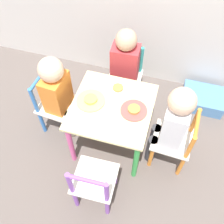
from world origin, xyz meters
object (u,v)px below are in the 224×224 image
object	(u,v)px
chair_blue	(55,105)
plate_right	(134,110)
child_left	(58,91)
plate_back	(118,89)
child_right	(172,123)
chair_orange	(175,141)
kids_table	(112,113)
chair_purple	(94,183)
storage_bin	(203,99)
chair_teal	(125,78)
plate_left	(91,100)
child_back	(124,66)

from	to	relation	value
chair_blue	plate_right	distance (m)	0.64
child_left	plate_back	world-z (taller)	child_left
child_right	chair_orange	bearing A→B (deg)	90.00
plate_right	kids_table	bearing A→B (deg)	180.00
chair_purple	storage_bin	size ratio (longest dim) A/B	1.47
chair_blue	child_left	size ratio (longest dim) A/B	0.71
chair_purple	plate_right	size ratio (longest dim) A/B	2.92
storage_bin	kids_table	bearing A→B (deg)	-138.11
kids_table	chair_purple	world-z (taller)	chair_purple
chair_teal	plate_back	world-z (taller)	chair_teal
chair_blue	chair_purple	bearing A→B (deg)	-131.68
chair_purple	plate_back	world-z (taller)	chair_purple
chair_teal	plate_left	distance (m)	0.52
plate_right	plate_left	world-z (taller)	same
child_back	child_left	xyz separation A→B (m)	(-0.38, -0.36, -0.00)
kids_table	child_right	size ratio (longest dim) A/B	0.70
chair_teal	plate_left	size ratio (longest dim) A/B	2.67
child_back	storage_bin	size ratio (longest dim) A/B	2.13
chair_orange	child_right	world-z (taller)	child_right
plate_back	storage_bin	distance (m)	0.87
child_back	child_left	size ratio (longest dim) A/B	1.03
chair_purple	plate_back	xyz separation A→B (m)	(-0.01, 0.60, 0.21)
plate_back	plate_right	size ratio (longest dim) A/B	0.92
chair_teal	child_back	bearing A→B (deg)	-90.00
chair_orange	chair_blue	world-z (taller)	same
storage_bin	child_left	bearing A→B (deg)	-152.35
child_left	plate_right	distance (m)	0.54
child_right	chair_teal	bearing A→B (deg)	-136.05
chair_teal	chair_purple	distance (m)	0.91
child_back	chair_teal	bearing A→B (deg)	90.00
chair_blue	child_right	distance (m)	0.88
child_left	plate_back	size ratio (longest dim) A/B	4.50
kids_table	child_back	size ratio (longest dim) A/B	0.71
chair_orange	storage_bin	xyz separation A→B (m)	(0.19, 0.60, -0.19)
kids_table	storage_bin	size ratio (longest dim) A/B	1.52
child_left	storage_bin	world-z (taller)	child_left
child_right	chair_purple	bearing A→B (deg)	-38.39
plate_left	chair_purple	bearing A→B (deg)	-70.62
chair_purple	chair_blue	bearing A→B (deg)	-48.32
chair_orange	plate_left	world-z (taller)	chair_orange
plate_back	storage_bin	xyz separation A→B (m)	(0.64, 0.43, -0.40)
chair_orange	child_back	bearing A→B (deg)	-128.64
kids_table	chair_blue	bearing A→B (deg)	175.23
chair_orange	child_back	world-z (taller)	child_back
kids_table	child_back	xyz separation A→B (m)	(-0.02, 0.40, 0.06)
child_back	plate_back	size ratio (longest dim) A/B	4.62
plate_right	child_right	bearing A→B (deg)	-4.17
chair_purple	child_left	world-z (taller)	child_left
storage_bin	plate_right	bearing A→B (deg)	-130.77
child_right	plate_back	world-z (taller)	child_right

